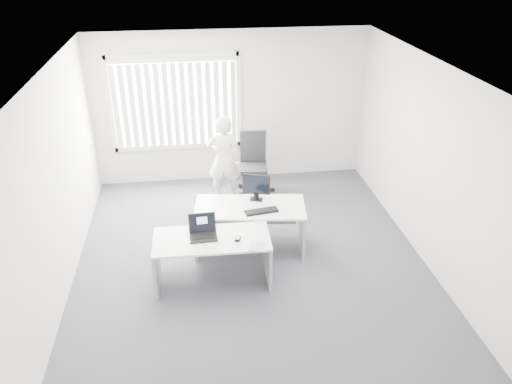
{
  "coord_description": "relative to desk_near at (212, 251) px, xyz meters",
  "views": [
    {
      "loc": [
        -0.74,
        -5.79,
        4.29
      ],
      "look_at": [
        0.07,
        0.15,
        1.13
      ],
      "focal_mm": 35.0,
      "sensor_mm": 36.0,
      "label": 1
    }
  ],
  "objects": [
    {
      "name": "ground",
      "position": [
        0.57,
        0.25,
        -0.5
      ],
      "size": [
        6.0,
        6.0,
        0.0
      ],
      "primitive_type": "plane",
      "color": "#54545C",
      "rests_on": "ground"
    },
    {
      "name": "wall_back",
      "position": [
        0.57,
        3.25,
        0.9
      ],
      "size": [
        5.0,
        0.02,
        2.8
      ],
      "primitive_type": "cube",
      "color": "silver",
      "rests_on": "ground"
    },
    {
      "name": "wall_front",
      "position": [
        0.57,
        -2.75,
        0.9
      ],
      "size": [
        5.0,
        0.02,
        2.8
      ],
      "primitive_type": "cube",
      "color": "silver",
      "rests_on": "ground"
    },
    {
      "name": "wall_left",
      "position": [
        -1.93,
        0.25,
        0.9
      ],
      "size": [
        0.02,
        6.0,
        2.8
      ],
      "primitive_type": "cube",
      "color": "silver",
      "rests_on": "ground"
    },
    {
      "name": "wall_right",
      "position": [
        3.07,
        0.25,
        0.9
      ],
      "size": [
        0.02,
        6.0,
        2.8
      ],
      "primitive_type": "cube",
      "color": "silver",
      "rests_on": "ground"
    },
    {
      "name": "ceiling",
      "position": [
        0.57,
        0.25,
        2.3
      ],
      "size": [
        5.0,
        6.0,
        0.02
      ],
      "primitive_type": "cube",
      "color": "silver",
      "rests_on": "wall_back"
    },
    {
      "name": "window",
      "position": [
        -0.43,
        3.21,
        1.05
      ],
      "size": [
        2.32,
        0.06,
        1.76
      ],
      "primitive_type": "cube",
      "color": "silver",
      "rests_on": "wall_back"
    },
    {
      "name": "blinds",
      "position": [
        -0.43,
        3.15,
        1.02
      ],
      "size": [
        2.2,
        0.1,
        1.5
      ],
      "primitive_type": null,
      "color": "silver",
      "rests_on": "wall_back"
    },
    {
      "name": "desk_near",
      "position": [
        0.0,
        0.0,
        0.0
      ],
      "size": [
        1.55,
        0.76,
        0.7
      ],
      "rotation": [
        0.0,
        0.0,
        -0.02
      ],
      "color": "white",
      "rests_on": "ground"
    },
    {
      "name": "desk_far",
      "position": [
        0.6,
        0.73,
        0.02
      ],
      "size": [
        1.68,
        0.95,
        0.73
      ],
      "rotation": [
        0.0,
        0.0,
        -0.13
      ],
      "color": "white",
      "rests_on": "ground"
    },
    {
      "name": "office_chair",
      "position": [
        0.9,
        2.6,
        -0.16
      ],
      "size": [
        0.7,
        0.7,
        1.12
      ],
      "rotation": [
        0.0,
        0.0,
        -0.1
      ],
      "color": "black",
      "rests_on": "ground"
    },
    {
      "name": "person",
      "position": [
        0.35,
        2.3,
        0.29
      ],
      "size": [
        0.64,
        0.47,
        1.59
      ],
      "primitive_type": "imported",
      "rotation": [
        0.0,
        0.0,
        2.97
      ],
      "color": "silver",
      "rests_on": "ground"
    },
    {
      "name": "laptop",
      "position": [
        -0.1,
        0.02,
        0.34
      ],
      "size": [
        0.37,
        0.33,
        0.28
      ],
      "primitive_type": null,
      "rotation": [
        0.0,
        0.0,
        0.03
      ],
      "color": "black",
      "rests_on": "desk_near"
    },
    {
      "name": "paper_sheet",
      "position": [
        0.3,
        -0.08,
        0.2
      ],
      "size": [
        0.35,
        0.28,
        0.0
      ],
      "primitive_type": "cube",
      "rotation": [
        0.0,
        0.0,
        0.19
      ],
      "color": "white",
      "rests_on": "desk_near"
    },
    {
      "name": "mouse",
      "position": [
        0.34,
        -0.08,
        0.22
      ],
      "size": [
        0.09,
        0.12,
        0.04
      ],
      "primitive_type": null,
      "rotation": [
        0.0,
        0.0,
        -0.3
      ],
      "color": "#A9A9AC",
      "rests_on": "paper_sheet"
    },
    {
      "name": "booklet",
      "position": [
        0.57,
        -0.27,
        0.2
      ],
      "size": [
        0.23,
        0.27,
        0.01
      ],
      "primitive_type": "cube",
      "rotation": [
        0.0,
        0.0,
        -0.3
      ],
      "color": "white",
      "rests_on": "desk_near"
    },
    {
      "name": "keyboard",
      "position": [
        0.74,
        0.54,
        0.24
      ],
      "size": [
        0.5,
        0.23,
        0.02
      ],
      "primitive_type": "cube",
      "rotation": [
        0.0,
        0.0,
        0.16
      ],
      "color": "black",
      "rests_on": "desk_far"
    },
    {
      "name": "monitor",
      "position": [
        0.72,
        0.92,
        0.43
      ],
      "size": [
        0.43,
        0.25,
        0.41
      ],
      "primitive_type": null,
      "rotation": [
        0.0,
        0.0,
        -0.35
      ],
      "color": "black",
      "rests_on": "desk_far"
    }
  ]
}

